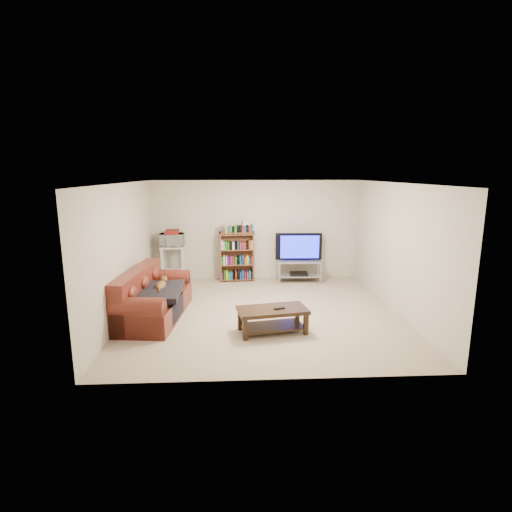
{
  "coord_description": "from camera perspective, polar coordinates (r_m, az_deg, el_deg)",
  "views": [
    {
      "loc": [
        -0.49,
        -7.13,
        2.59
      ],
      "look_at": [
        -0.1,
        0.4,
        1.0
      ],
      "focal_mm": 28.0,
      "sensor_mm": 36.0,
      "label": 1
    }
  ],
  "objects": [
    {
      "name": "ceiling",
      "position": [
        7.15,
        0.98,
        10.39
      ],
      "size": [
        5.0,
        5.0,
        0.0
      ],
      "primitive_type": "plane",
      "rotation": [
        3.14,
        0.0,
        0.0
      ],
      "color": "white",
      "rests_on": "ground"
    },
    {
      "name": "shelf_clutter",
      "position": [
        9.49,
        -2.21,
        4.11
      ],
      "size": [
        0.61,
        0.21,
        0.28
      ],
      "rotation": [
        0.0,
        0.0,
        0.05
      ],
      "color": "silver",
      "rests_on": "bookshelf"
    },
    {
      "name": "wall_back",
      "position": [
        9.74,
        -0.06,
        3.71
      ],
      "size": [
        5.0,
        0.0,
        5.0
      ],
      "primitive_type": "plane",
      "rotation": [
        1.57,
        0.0,
        0.0
      ],
      "color": "beige",
      "rests_on": "ground"
    },
    {
      "name": "wall_left",
      "position": [
        7.53,
        -18.38,
        0.67
      ],
      "size": [
        0.0,
        5.0,
        5.0
      ],
      "primitive_type": "plane",
      "rotation": [
        1.57,
        0.0,
        1.57
      ],
      "color": "beige",
      "rests_on": "ground"
    },
    {
      "name": "wall_front",
      "position": [
        4.86,
        2.97,
        -4.73
      ],
      "size": [
        5.0,
        0.0,
        5.0
      ],
      "primitive_type": "plane",
      "rotation": [
        -1.57,
        0.0,
        0.0
      ],
      "color": "beige",
      "rests_on": "ground"
    },
    {
      "name": "game_boxes",
      "position": [
        9.52,
        -11.94,
        3.31
      ],
      "size": [
        0.33,
        0.3,
        0.05
      ],
      "primitive_type": "cube",
      "rotation": [
        0.0,
        0.0,
        0.05
      ],
      "color": "maroon",
      "rests_on": "microwave"
    },
    {
      "name": "microwave_stand",
      "position": [
        9.64,
        -11.78,
        -0.48
      ],
      "size": [
        0.57,
        0.43,
        0.88
      ],
      "rotation": [
        0.0,
        0.0,
        0.05
      ],
      "color": "silver",
      "rests_on": "floor"
    },
    {
      "name": "coffee_table",
      "position": [
        6.61,
        2.36,
        -8.51
      ],
      "size": [
        1.2,
        0.74,
        0.41
      ],
      "rotation": [
        0.0,
        0.0,
        0.17
      ],
      "color": "black",
      "rests_on": "floor"
    },
    {
      "name": "blanket",
      "position": [
        7.25,
        -13.83,
        -5.0
      ],
      "size": [
        0.82,
        1.05,
        0.18
      ],
      "primitive_type": "cube",
      "rotation": [
        0.05,
        -0.04,
        -0.02
      ],
      "color": "black",
      "rests_on": "sofa"
    },
    {
      "name": "television",
      "position": [
        9.53,
        6.2,
        1.27
      ],
      "size": [
        1.12,
        0.18,
        0.64
      ],
      "primitive_type": "imported",
      "rotation": [
        0.0,
        0.0,
        3.12
      ],
      "color": "black",
      "rests_on": "tv_stand"
    },
    {
      "name": "floor",
      "position": [
        7.6,
        0.92,
        -8.02
      ],
      "size": [
        5.0,
        5.0,
        0.0
      ],
      "primitive_type": "plane",
      "color": "#BFAA8E",
      "rests_on": "ground"
    },
    {
      "name": "dvd_player",
      "position": [
        9.67,
        6.12,
        -2.52
      ],
      "size": [
        0.42,
        0.3,
        0.06
      ],
      "primitive_type": "cube",
      "rotation": [
        0.0,
        0.0,
        -0.03
      ],
      "color": "black",
      "rests_on": "tv_stand"
    },
    {
      "name": "wall_right",
      "position": [
        7.85,
        19.47,
        1.03
      ],
      "size": [
        0.0,
        5.0,
        5.0
      ],
      "primitive_type": "plane",
      "rotation": [
        1.57,
        0.0,
        -1.57
      ],
      "color": "beige",
      "rests_on": "ground"
    },
    {
      "name": "cat",
      "position": [
        7.4,
        -13.44,
        -4.14
      ],
      "size": [
        0.28,
        0.58,
        0.17
      ],
      "primitive_type": null,
      "rotation": [
        0.0,
        0.0,
        -0.1
      ],
      "color": "brown",
      "rests_on": "sofa"
    },
    {
      "name": "bookshelf",
      "position": [
        9.59,
        -2.76,
        0.03
      ],
      "size": [
        0.84,
        0.3,
        1.2
      ],
      "rotation": [
        0.0,
        0.0,
        0.05
      ],
      "color": "brown",
      "rests_on": "floor"
    },
    {
      "name": "microwave",
      "position": [
        9.55,
        -11.9,
        2.27
      ],
      "size": [
        0.56,
        0.39,
        0.3
      ],
      "primitive_type": "imported",
      "rotation": [
        0.0,
        0.0,
        0.05
      ],
      "color": "silver",
      "rests_on": "microwave_stand"
    },
    {
      "name": "remote",
      "position": [
        6.55,
        3.36,
        -7.47
      ],
      "size": [
        0.19,
        0.11,
        0.02
      ],
      "primitive_type": "cube",
      "rotation": [
        0.0,
        0.0,
        0.32
      ],
      "color": "black",
      "rests_on": "coffee_table"
    },
    {
      "name": "tv_stand",
      "position": [
        9.64,
        6.14,
        -1.6
      ],
      "size": [
        1.05,
        0.49,
        0.52
      ],
      "rotation": [
        0.0,
        0.0,
        -0.03
      ],
      "color": "#999EA3",
      "rests_on": "floor"
    },
    {
      "name": "sofa",
      "position": [
        7.49,
        -14.78,
        -6.2
      ],
      "size": [
        1.09,
        2.15,
        0.89
      ],
      "rotation": [
        0.0,
        0.0,
        -0.1
      ],
      "color": "maroon",
      "rests_on": "floor"
    }
  ]
}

